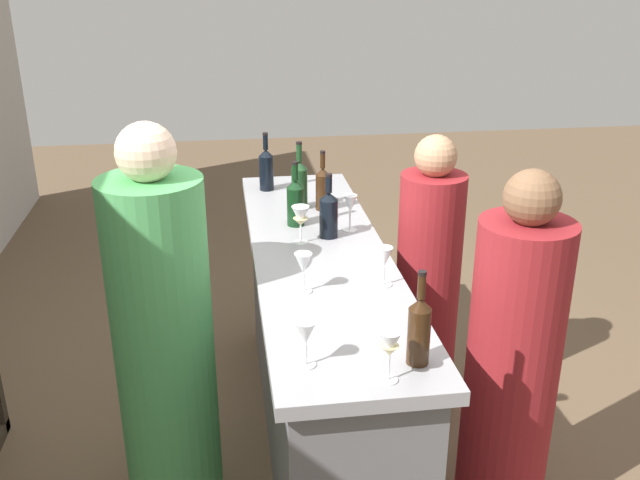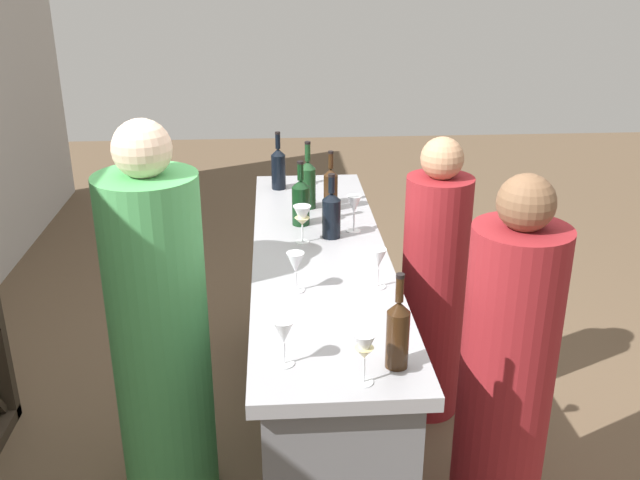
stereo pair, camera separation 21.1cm
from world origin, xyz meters
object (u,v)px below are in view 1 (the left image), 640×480
(wine_bottle_center_dark_green, at_px, (296,201))
(wine_bottle_rightmost_olive_green, at_px, (299,183))
(wine_bottle_second_left_near_black, at_px, (329,213))
(person_right_guest, at_px, (164,343))
(wine_bottle_leftmost_amber_brown, at_px, (419,329))
(wine_glass_far_left, at_px, (301,218))
(person_center_guest, at_px, (427,288))
(wine_bottle_second_right_amber_brown, at_px, (323,188))
(wine_glass_near_left, at_px, (384,259))
(wine_glass_far_center, at_px, (303,265))
(wine_bottle_far_right_near_black, at_px, (266,168))
(wine_glass_far_right, at_px, (306,335))
(person_left_guest, at_px, (512,369))
(wine_glass_near_right, at_px, (390,347))
(wine_glass_near_center, at_px, (350,205))

(wine_bottle_center_dark_green, distance_m, wine_bottle_rightmost_olive_green, 0.24)
(wine_bottle_second_left_near_black, distance_m, person_right_guest, 0.91)
(wine_bottle_leftmost_amber_brown, relative_size, wine_glass_far_left, 1.85)
(person_center_guest, bearing_deg, person_right_guest, 34.89)
(wine_bottle_center_dark_green, distance_m, wine_bottle_second_right_amber_brown, 0.25)
(wine_glass_near_left, bearing_deg, wine_glass_far_left, 29.70)
(wine_bottle_leftmost_amber_brown, bearing_deg, wine_bottle_second_left_near_black, 5.99)
(wine_bottle_center_dark_green, height_order, wine_glass_far_center, wine_bottle_center_dark_green)
(wine_bottle_center_dark_green, height_order, wine_bottle_rightmost_olive_green, wine_bottle_rightmost_olive_green)
(wine_bottle_rightmost_olive_green, xyz_separation_m, wine_bottle_far_right_near_black, (0.32, 0.14, -0.01))
(wine_glass_far_right, xyz_separation_m, person_left_guest, (0.35, -0.85, -0.42))
(wine_bottle_second_left_near_black, xyz_separation_m, person_left_guest, (-0.70, -0.62, -0.43))
(wine_glass_near_right, relative_size, person_center_guest, 0.12)
(wine_glass_near_right, distance_m, person_left_guest, 0.89)
(wine_bottle_center_dark_green, xyz_separation_m, wine_glass_near_right, (-1.34, -0.13, -0.00))
(wine_bottle_center_dark_green, height_order, person_center_guest, person_center_guest)
(wine_glass_far_left, distance_m, wine_glass_far_center, 0.48)
(wine_glass_far_left, xyz_separation_m, wine_glass_far_right, (-0.99, 0.10, -0.01))
(person_right_guest, bearing_deg, wine_glass_far_right, -53.98)
(wine_bottle_far_right_near_black, relative_size, wine_glass_near_center, 1.82)
(person_left_guest, bearing_deg, wine_glass_near_right, 22.82)
(person_center_guest, distance_m, person_right_guest, 1.34)
(wine_bottle_leftmost_amber_brown, xyz_separation_m, wine_glass_far_right, (0.03, 0.35, -0.01))
(wine_glass_far_left, bearing_deg, wine_glass_near_right, -173.18)
(wine_glass_near_center, bearing_deg, person_left_guest, -146.39)
(wine_bottle_rightmost_olive_green, bearing_deg, wine_glass_near_right, -176.90)
(wine_glass_near_left, height_order, wine_glass_far_center, wine_glass_near_left)
(wine_bottle_second_left_near_black, bearing_deg, wine_bottle_second_right_amber_brown, -4.13)
(wine_bottle_center_dark_green, distance_m, wine_glass_near_left, 0.74)
(wine_bottle_leftmost_amber_brown, bearing_deg, person_left_guest, -52.57)
(person_right_guest, bearing_deg, wine_bottle_second_left_near_black, 28.12)
(wine_bottle_rightmost_olive_green, relative_size, wine_glass_near_left, 2.16)
(wine_bottle_second_left_near_black, relative_size, wine_bottle_rightmost_olive_green, 0.87)
(wine_glass_near_right, xyz_separation_m, wine_glass_far_center, (0.63, 0.18, -0.01))
(wine_bottle_leftmost_amber_brown, relative_size, wine_glass_near_center, 1.84)
(wine_glass_far_right, relative_size, person_right_guest, 0.09)
(wine_bottle_leftmost_amber_brown, relative_size, wine_bottle_second_right_amber_brown, 1.05)
(person_right_guest, bearing_deg, wine_glass_near_center, 28.06)
(wine_bottle_leftmost_amber_brown, distance_m, wine_bottle_second_right_amber_brown, 1.45)
(wine_bottle_center_dark_green, bearing_deg, wine_glass_near_center, -114.40)
(wine_bottle_center_dark_green, bearing_deg, person_center_guest, -96.91)
(wine_glass_far_center, bearing_deg, wine_bottle_far_right_near_black, 2.16)
(wine_glass_far_right, bearing_deg, wine_bottle_far_right_near_black, -0.24)
(wine_bottle_second_left_near_black, relative_size, wine_glass_far_center, 1.89)
(wine_glass_near_left, relative_size, wine_glass_far_center, 1.01)
(wine_bottle_leftmost_amber_brown, bearing_deg, wine_bottle_far_right_near_black, 10.68)
(person_center_guest, height_order, person_right_guest, person_right_guest)
(wine_bottle_leftmost_amber_brown, bearing_deg, wine_glass_near_center, 0.26)
(wine_bottle_far_right_near_black, distance_m, wine_glass_near_center, 0.74)
(wine_bottle_leftmost_amber_brown, height_order, wine_glass_far_right, wine_bottle_leftmost_amber_brown)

